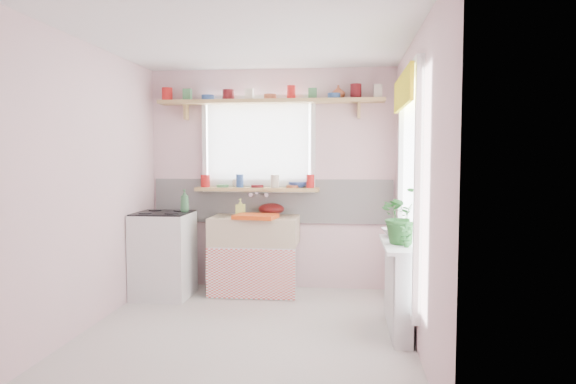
# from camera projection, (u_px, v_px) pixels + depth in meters

# --- Properties ---
(room) EXTENTS (3.20, 3.20, 3.20)m
(room) POSITION_uv_depth(u_px,v_px,m) (327.00, 171.00, 5.07)
(room) COLOR beige
(room) RESTS_ON ground
(sink_unit) EXTENTS (0.95, 0.65, 1.11)m
(sink_unit) POSITION_uv_depth(u_px,v_px,m) (255.00, 254.00, 5.65)
(sink_unit) COLOR white
(sink_unit) RESTS_ON ground
(cooker) EXTENTS (0.58, 0.58, 0.93)m
(cooker) POSITION_uv_depth(u_px,v_px,m) (164.00, 254.00, 5.51)
(cooker) COLOR white
(cooker) RESTS_ON ground
(radiator_ledge) EXTENTS (0.22, 0.95, 0.78)m
(radiator_ledge) POSITION_uv_depth(u_px,v_px,m) (398.00, 286.00, 4.41)
(radiator_ledge) COLOR white
(radiator_ledge) RESTS_ON ground
(windowsill) EXTENTS (1.40, 0.22, 0.04)m
(windowsill) POSITION_uv_depth(u_px,v_px,m) (257.00, 189.00, 5.79)
(windowsill) COLOR tan
(windowsill) RESTS_ON room
(pine_shelf) EXTENTS (2.52, 0.24, 0.04)m
(pine_shelf) POSITION_uv_depth(u_px,v_px,m) (270.00, 101.00, 5.69)
(pine_shelf) COLOR tan
(pine_shelf) RESTS_ON room
(shelf_crockery) EXTENTS (2.47, 0.11, 0.12)m
(shelf_crockery) POSITION_uv_depth(u_px,v_px,m) (270.00, 95.00, 5.69)
(shelf_crockery) COLOR red
(shelf_crockery) RESTS_ON pine_shelf
(sill_crockery) EXTENTS (1.35, 0.11, 0.12)m
(sill_crockery) POSITION_uv_depth(u_px,v_px,m) (256.00, 183.00, 5.78)
(sill_crockery) COLOR red
(sill_crockery) RESTS_ON windowsill
(dish_tray) EXTENTS (0.48, 0.38, 0.04)m
(dish_tray) POSITION_uv_depth(u_px,v_px,m) (256.00, 216.00, 5.46)
(dish_tray) COLOR #EF5015
(dish_tray) RESTS_ON sink_unit
(colander) EXTENTS (0.31, 0.31, 0.13)m
(colander) POSITION_uv_depth(u_px,v_px,m) (271.00, 209.00, 5.80)
(colander) COLOR #500D0E
(colander) RESTS_ON sink_unit
(jade_plant) EXTENTS (0.53, 0.49, 0.48)m
(jade_plant) POSITION_uv_depth(u_px,v_px,m) (404.00, 215.00, 4.32)
(jade_plant) COLOR #276328
(jade_plant) RESTS_ON radiator_ledge
(fruit_bowl) EXTENTS (0.38, 0.38, 0.07)m
(fruit_bowl) POSITION_uv_depth(u_px,v_px,m) (399.00, 233.00, 4.70)
(fruit_bowl) COLOR silver
(fruit_bowl) RESTS_ON radiator_ledge
(herb_pot) EXTENTS (0.11, 0.08, 0.19)m
(herb_pot) POSITION_uv_depth(u_px,v_px,m) (406.00, 236.00, 4.15)
(herb_pot) COLOR #28652B
(herb_pot) RESTS_ON radiator_ledge
(soap_bottle_sink) EXTENTS (0.10, 0.10, 0.19)m
(soap_bottle_sink) POSITION_uv_depth(u_px,v_px,m) (240.00, 207.00, 5.68)
(soap_bottle_sink) COLOR #EEFD70
(soap_bottle_sink) RESTS_ON sink_unit
(sill_cup) EXTENTS (0.14, 0.14, 0.09)m
(sill_cup) POSITION_uv_depth(u_px,v_px,m) (238.00, 183.00, 5.87)
(sill_cup) COLOR white
(sill_cup) RESTS_ON windowsill
(sill_bowl) EXTENTS (0.24, 0.24, 0.07)m
(sill_bowl) POSITION_uv_depth(u_px,v_px,m) (298.00, 185.00, 5.79)
(sill_bowl) COLOR #304A9C
(sill_bowl) RESTS_ON windowsill
(shelf_vase) EXTENTS (0.19, 0.19, 0.16)m
(shelf_vase) POSITION_uv_depth(u_px,v_px,m) (338.00, 92.00, 5.66)
(shelf_vase) COLOR #B25836
(shelf_vase) RESTS_ON pine_shelf
(cooker_bottle) EXTENTS (0.10, 0.10, 0.24)m
(cooker_bottle) POSITION_uv_depth(u_px,v_px,m) (185.00, 201.00, 5.51)
(cooker_bottle) COLOR #397246
(cooker_bottle) RESTS_ON cooker
(fruit) EXTENTS (0.20, 0.14, 0.10)m
(fruit) POSITION_uv_depth(u_px,v_px,m) (400.00, 226.00, 4.70)
(fruit) COLOR orange
(fruit) RESTS_ON fruit_bowl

